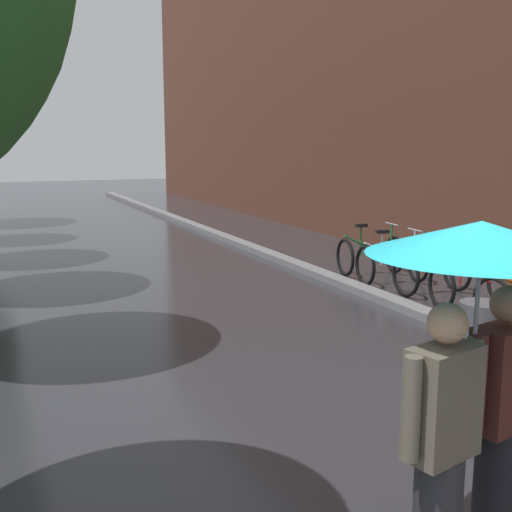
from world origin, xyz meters
The scene contains 7 objects.
kerb_strip centered at (3.20, 10.00, 0.06)m, with size 0.30×36.00×0.12m, color slate.
parked_bicycle_3 centered at (4.21, 4.77, 0.38)m, with size 1.17×0.84×0.96m.
parked_bicycle_4 centered at (4.22, 5.70, 0.38)m, with size 1.09×0.71×0.96m.
parked_bicycle_5 centered at (4.05, 6.55, 0.38)m, with size 1.15×0.82×0.96m.
parked_bicycle_6 centered at (4.17, 7.40, 0.38)m, with size 1.15×0.81×0.96m.
couple_under_umbrella centered at (-0.01, 0.14, 1.40)m, with size 1.21×1.21×2.03m.
litter_bin centered at (2.14, 2.36, 0.42)m, with size 0.44×0.44×0.85m, color #4C4C51.
Camera 1 is at (-2.40, -2.38, 2.43)m, focal length 44.45 mm.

